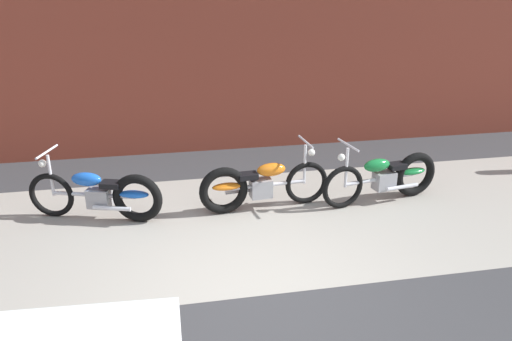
{
  "coord_description": "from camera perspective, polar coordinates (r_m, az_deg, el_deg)",
  "views": [
    {
      "loc": [
        -0.84,
        -4.54,
        3.36
      ],
      "look_at": [
        0.38,
        1.87,
        0.75
      ],
      "focal_mm": 34.99,
      "sensor_mm": 36.0,
      "label": 1
    }
  ],
  "objects": [
    {
      "name": "ground_plane",
      "position": [
        5.71,
        -0.22,
        -14.23
      ],
      "size": [
        80.0,
        80.0,
        0.0
      ],
      "primitive_type": "plane",
      "color": "#38383A"
    },
    {
      "name": "sidewalk_slab",
      "position": [
        7.18,
        -2.79,
        -6.09
      ],
      "size": [
        36.0,
        3.5,
        0.01
      ],
      "primitive_type": "cube",
      "color": "#9E998E",
      "rests_on": "ground"
    },
    {
      "name": "brick_building_wall",
      "position": [
        9.84,
        -5.99,
        15.4
      ],
      "size": [
        36.0,
        0.5,
        4.56
      ],
      "primitive_type": "cube",
      "color": "brown",
      "rests_on": "ground"
    },
    {
      "name": "motorcycle_blue",
      "position": [
        7.45,
        -16.98,
        -2.63
      ],
      "size": [
        1.94,
        0.84,
        1.03
      ],
      "rotation": [
        0.0,
        0.0,
        2.83
      ],
      "color": "black",
      "rests_on": "ground"
    },
    {
      "name": "motorcycle_orange",
      "position": [
        7.43,
        -0.02,
        -1.67
      ],
      "size": [
        2.01,
        0.58,
        1.03
      ],
      "rotation": [
        0.0,
        0.0,
        0.08
      ],
      "color": "black",
      "rests_on": "ground"
    },
    {
      "name": "motorcycle_green",
      "position": [
        8.0,
        14.94,
        -0.68
      ],
      "size": [
        1.99,
        0.63,
        1.03
      ],
      "rotation": [
        0.0,
        0.0,
        3.31
      ],
      "color": "black",
      "rests_on": "ground"
    }
  ]
}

